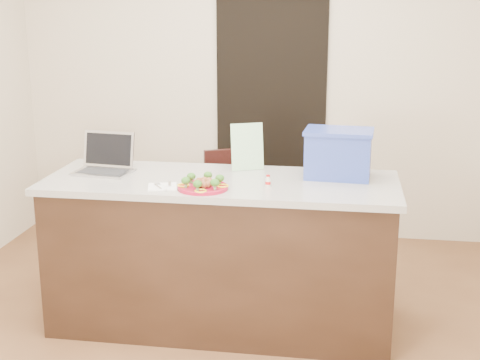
% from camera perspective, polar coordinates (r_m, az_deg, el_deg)
% --- Properties ---
extents(ground, '(4.00, 4.00, 0.00)m').
position_cam_1_polar(ground, '(4.01, -2.23, -13.70)').
color(ground, brown).
rests_on(ground, ground).
extents(room_shell, '(4.00, 4.00, 4.00)m').
position_cam_1_polar(room_shell, '(3.53, -2.49, 10.05)').
color(room_shell, white).
rests_on(room_shell, ground).
extents(doorway, '(0.90, 0.02, 2.00)m').
position_cam_1_polar(doorway, '(5.54, 2.65, 5.35)').
color(doorway, black).
rests_on(doorway, ground).
extents(island, '(2.06, 0.76, 0.92)m').
position_cam_1_polar(island, '(4.04, -1.61, -6.24)').
color(island, black).
rests_on(island, ground).
extents(plate, '(0.28, 0.28, 0.02)m').
position_cam_1_polar(plate, '(3.69, -3.18, -0.62)').
color(plate, maroon).
rests_on(plate, island).
extents(meatballs, '(0.11, 0.11, 0.04)m').
position_cam_1_polar(meatballs, '(3.69, -3.13, -0.22)').
color(meatballs, brown).
rests_on(meatballs, plate).
extents(broccoli, '(0.22, 0.24, 0.04)m').
position_cam_1_polar(broccoli, '(3.68, -3.19, 0.05)').
color(broccoli, '#215015').
rests_on(broccoli, plate).
extents(pepper_rings, '(0.29, 0.29, 0.01)m').
position_cam_1_polar(pepper_rings, '(3.69, -3.18, -0.47)').
color(pepper_rings, yellow).
rests_on(pepper_rings, plate).
extents(napkin, '(0.19, 0.19, 0.01)m').
position_cam_1_polar(napkin, '(3.75, -6.64, -0.58)').
color(napkin, silver).
rests_on(napkin, island).
extents(fork, '(0.07, 0.13, 0.00)m').
position_cam_1_polar(fork, '(3.76, -6.92, -0.45)').
color(fork, silver).
rests_on(fork, napkin).
extents(knife, '(0.04, 0.18, 0.01)m').
position_cam_1_polar(knife, '(3.73, -6.27, -0.55)').
color(knife, silver).
rests_on(knife, napkin).
extents(yogurt_bottle, '(0.03, 0.03, 0.07)m').
position_cam_1_polar(yogurt_bottle, '(3.74, 2.41, -0.15)').
color(yogurt_bottle, beige).
rests_on(yogurt_bottle, island).
extents(laptop, '(0.36, 0.30, 0.24)m').
position_cam_1_polar(laptop, '(4.15, -11.38, 1.60)').
color(laptop, '#ACADB1').
rests_on(laptop, island).
extents(leaflet, '(0.20, 0.12, 0.29)m').
position_cam_1_polar(leaflet, '(4.09, 0.62, 2.85)').
color(leaflet, white).
rests_on(leaflet, island).
extents(blue_box, '(0.41, 0.31, 0.29)m').
position_cam_1_polar(blue_box, '(3.96, 8.39, 2.28)').
color(blue_box, '#283B93').
rests_on(blue_box, island).
extents(chair, '(0.53, 0.54, 0.90)m').
position_cam_1_polar(chair, '(4.80, -0.93, -2.12)').
color(chair, black).
rests_on(chair, ground).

